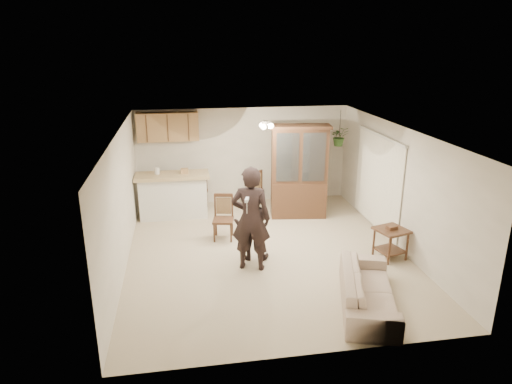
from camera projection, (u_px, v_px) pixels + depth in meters
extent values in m
plane|color=#BDB18F|center=(266.00, 252.00, 9.31)|extent=(6.50, 6.50, 0.00)
cube|color=silver|center=(267.00, 131.00, 8.53)|extent=(5.50, 6.50, 0.02)
cube|color=silver|center=(243.00, 156.00, 11.96)|extent=(5.50, 0.02, 2.50)
cube|color=silver|center=(313.00, 273.00, 5.87)|extent=(5.50, 0.02, 2.50)
cube|color=silver|center=(121.00, 202.00, 8.49)|extent=(0.02, 6.50, 2.50)
cube|color=silver|center=(398.00, 187.00, 9.35)|extent=(0.02, 6.50, 2.50)
cube|color=silver|center=(173.00, 197.00, 11.06)|extent=(1.60, 0.55, 1.00)
cube|color=tan|center=(172.00, 176.00, 10.89)|extent=(1.75, 0.70, 0.08)
cube|color=brown|center=(168.00, 127.00, 11.23)|extent=(1.50, 0.34, 0.70)
imported|color=#245020|center=(339.00, 136.00, 11.34)|extent=(0.43, 0.37, 0.48)
cylinder|color=black|center=(340.00, 123.00, 11.24)|extent=(0.01, 0.01, 0.65)
imported|color=beige|center=(368.00, 286.00, 7.31)|extent=(1.25, 2.01, 0.73)
imported|color=black|center=(251.00, 224.00, 8.40)|extent=(0.75, 0.61, 1.80)
imported|color=black|center=(251.00, 226.00, 8.88)|extent=(0.73, 0.61, 1.35)
cube|color=#342213|center=(298.00, 199.00, 11.15)|extent=(1.38, 0.70, 0.88)
cube|color=#342213|center=(300.00, 155.00, 10.81)|extent=(1.37, 0.63, 1.32)
cube|color=silver|center=(300.00, 155.00, 10.81)|extent=(1.13, 0.18, 1.15)
cube|color=#342213|center=(300.00, 126.00, 10.59)|extent=(1.49, 0.74, 0.07)
cube|color=#342213|center=(392.00, 230.00, 8.89)|extent=(0.70, 0.70, 0.04)
cube|color=#342213|center=(390.00, 250.00, 9.02)|extent=(0.59, 0.59, 0.03)
cube|color=#342213|center=(392.00, 227.00, 8.87)|extent=(0.23, 0.19, 0.07)
cube|color=#342213|center=(223.00, 220.00, 9.82)|extent=(0.51, 0.51, 0.05)
cube|color=olive|center=(223.00, 209.00, 9.74)|extent=(0.32, 0.10, 0.38)
cube|color=#342213|center=(223.00, 198.00, 9.66)|extent=(0.40, 0.11, 0.08)
cube|color=#342213|center=(198.00, 193.00, 11.57)|extent=(0.51, 0.51, 0.05)
cube|color=olive|center=(198.00, 183.00, 11.48)|extent=(0.33, 0.10, 0.38)
cube|color=#342213|center=(198.00, 173.00, 11.41)|extent=(0.40, 0.11, 0.08)
cube|color=#342213|center=(252.00, 189.00, 11.93)|extent=(0.59, 0.59, 0.05)
cube|color=olive|center=(252.00, 180.00, 11.85)|extent=(0.25, 0.24, 0.36)
cube|color=#342213|center=(252.00, 171.00, 11.78)|extent=(0.30, 0.29, 0.07)
cube|color=white|center=(247.00, 200.00, 7.77)|extent=(0.10, 0.18, 0.05)
cube|color=white|center=(251.00, 223.00, 8.50)|extent=(0.06, 0.13, 0.04)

